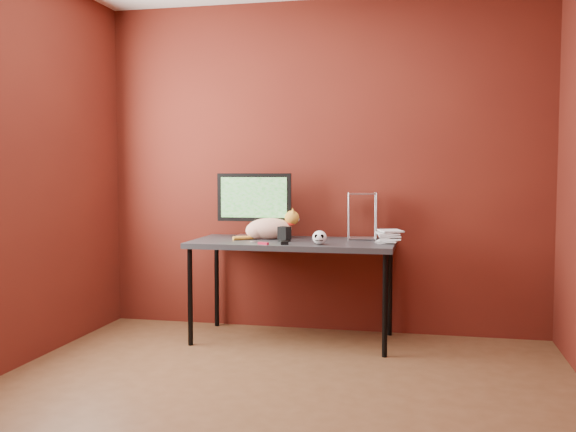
% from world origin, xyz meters
% --- Properties ---
extents(room, '(3.52, 3.52, 2.61)m').
position_xyz_m(room, '(0.00, 0.00, 1.45)').
color(room, '#50311B').
rests_on(room, ground).
extents(desk, '(1.50, 0.70, 0.75)m').
position_xyz_m(desk, '(-0.15, 1.37, 0.70)').
color(desk, black).
rests_on(desk, ground).
extents(monitor, '(0.58, 0.20, 0.50)m').
position_xyz_m(monitor, '(-0.49, 1.51, 1.03)').
color(monitor, '#BABABF').
rests_on(monitor, desk).
extents(cat, '(0.47, 0.30, 0.24)m').
position_xyz_m(cat, '(-0.35, 1.45, 0.83)').
color(cat, '#D25A2C').
rests_on(cat, desk).
extents(skull_mug, '(0.10, 0.10, 0.10)m').
position_xyz_m(skull_mug, '(0.08, 1.16, 0.80)').
color(skull_mug, white).
rests_on(skull_mug, desk).
extents(speaker, '(0.10, 0.10, 0.11)m').
position_xyz_m(speaker, '(-0.20, 1.31, 0.80)').
color(speaker, black).
rests_on(speaker, desk).
extents(book_stack, '(0.21, 0.24, 1.03)m').
position_xyz_m(book_stack, '(0.48, 1.40, 1.26)').
color(book_stack, beige).
rests_on(book_stack, desk).
extents(wire_rack, '(0.23, 0.19, 0.35)m').
position_xyz_m(wire_rack, '(0.34, 1.59, 0.93)').
color(wire_rack, '#BABABF').
rests_on(wire_rack, desk).
extents(pocket_knife, '(0.09, 0.06, 0.02)m').
position_xyz_m(pocket_knife, '(-0.30, 1.08, 0.76)').
color(pocket_knife, '#A30C26').
rests_on(pocket_knife, desk).
extents(black_gadget, '(0.06, 0.05, 0.03)m').
position_xyz_m(black_gadget, '(-0.15, 1.10, 0.76)').
color(black_gadget, black).
rests_on(black_gadget, desk).
extents(washer, '(0.05, 0.05, 0.00)m').
position_xyz_m(washer, '(-0.42, 1.23, 0.75)').
color(washer, '#BABABF').
rests_on(washer, desk).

